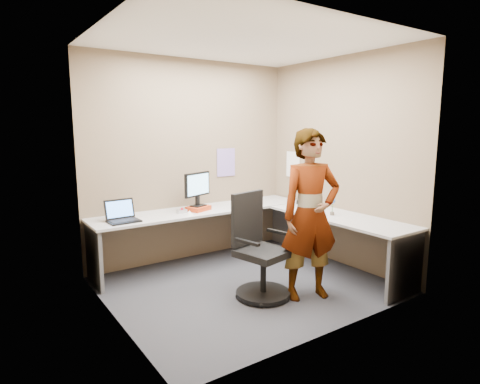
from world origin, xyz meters
TOP-DOWN VIEW (x-y plane):
  - ground at (0.00, 0.00)m, footprint 3.00×3.00m
  - wall_back at (0.00, 1.30)m, footprint 3.00×0.00m
  - wall_right at (1.50, 0.00)m, footprint 0.00×2.70m
  - wall_left at (-1.50, 0.00)m, footprint 0.00×2.70m
  - ceiling at (0.00, 0.00)m, footprint 3.00×3.00m
  - desk at (0.44, 0.39)m, footprint 2.98×2.58m
  - paper_ream at (-0.10, 0.94)m, footprint 0.35×0.30m
  - monitor at (-0.10, 0.95)m, footprint 0.44×0.22m
  - laptop at (-1.12, 0.91)m, footprint 0.36×0.30m
  - trackball_mouse at (-0.35, 0.92)m, footprint 0.12×0.08m
  - origami at (-0.33, 0.75)m, footprint 0.10×0.10m
  - stapler at (1.32, 0.55)m, footprint 0.15×0.10m
  - flower at (1.13, -0.24)m, footprint 0.07×0.07m
  - calendar_purple at (0.55, 1.29)m, footprint 0.30×0.01m
  - calendar_white at (1.49, 0.90)m, footprint 0.01×0.28m
  - sticky_note_a at (1.49, 0.55)m, footprint 0.01×0.07m
  - sticky_note_b at (1.49, 0.60)m, footprint 0.01×0.07m
  - sticky_note_c at (1.49, 0.48)m, footprint 0.01×0.07m
  - sticky_note_d at (1.49, 0.70)m, footprint 0.01×0.07m
  - office_chair at (-0.05, -0.30)m, footprint 0.62×0.59m
  - person at (0.38, -0.62)m, footprint 0.75×0.60m

SIDE VIEW (x-z plane):
  - ground at x=0.00m, z-range 0.00..0.00m
  - office_chair at x=-0.05m, z-range -0.10..1.00m
  - desk at x=0.44m, z-range 0.22..0.95m
  - trackball_mouse at x=-0.35m, z-range 0.72..0.79m
  - stapler at x=1.32m, z-range 0.73..0.78m
  - paper_ream at x=-0.10m, z-range 0.73..0.79m
  - origami at x=-0.33m, z-range 0.73..0.79m
  - laptop at x=-1.12m, z-range 0.67..0.92m
  - sticky_note_c at x=1.49m, z-range 0.76..0.84m
  - sticky_note_b at x=1.49m, z-range 0.78..0.86m
  - flower at x=1.13m, z-range 0.77..0.98m
  - person at x=0.38m, z-range 0.00..1.80m
  - sticky_note_d at x=1.49m, z-range 0.88..0.96m
  - sticky_note_a at x=1.49m, z-range 0.91..0.99m
  - monitor at x=-0.10m, z-range 0.83..1.27m
  - calendar_white at x=1.49m, z-range 1.06..1.44m
  - calendar_purple at x=0.55m, z-range 1.10..1.50m
  - wall_back at x=0.00m, z-range -0.15..2.85m
  - wall_right at x=1.50m, z-range 0.00..2.70m
  - wall_left at x=-1.50m, z-range 0.00..2.70m
  - ceiling at x=0.00m, z-range 2.70..2.70m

